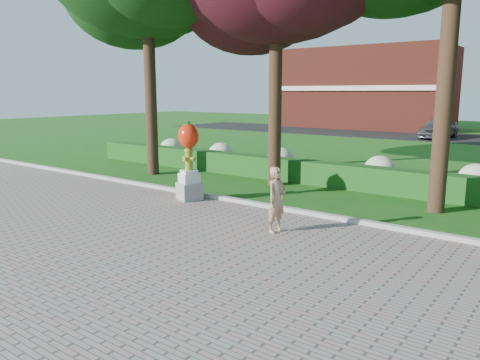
{
  "coord_description": "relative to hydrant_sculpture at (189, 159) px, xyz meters",
  "views": [
    {
      "loc": [
        6.62,
        -7.47,
        3.17
      ],
      "look_at": [
        0.27,
        1.0,
        1.18
      ],
      "focal_mm": 35.0,
      "sensor_mm": 36.0,
      "label": 1
    }
  ],
  "objects": [
    {
      "name": "ground",
      "position": [
        2.69,
        -2.45,
        -1.26
      ],
      "size": [
        100.0,
        100.0,
        0.0
      ],
      "primitive_type": "plane",
      "color": "#195916",
      "rests_on": "ground"
    },
    {
      "name": "walkway",
      "position": [
        2.69,
        -6.45,
        -1.24
      ],
      "size": [
        40.0,
        14.0,
        0.04
      ],
      "primitive_type": "cube",
      "color": "gray",
      "rests_on": "ground"
    },
    {
      "name": "curb",
      "position": [
        2.69,
        0.55,
        -1.19
      ],
      "size": [
        40.0,
        0.18,
        0.15
      ],
      "primitive_type": "cube",
      "color": "#ADADA5",
      "rests_on": "ground"
    },
    {
      "name": "lawn_hedge",
      "position": [
        2.69,
        4.55,
        -0.86
      ],
      "size": [
        24.0,
        0.7,
        0.8
      ],
      "primitive_type": "cube",
      "color": "#184F16",
      "rests_on": "ground"
    },
    {
      "name": "hydrangea_row",
      "position": [
        3.26,
        5.55,
        -0.71
      ],
      "size": [
        20.1,
        1.1,
        0.99
      ],
      "color": "#BDBF92",
      "rests_on": "ground"
    },
    {
      "name": "street",
      "position": [
        2.69,
        25.55,
        -1.25
      ],
      "size": [
        50.0,
        8.0,
        0.02
      ],
      "primitive_type": "cube",
      "color": "black",
      "rests_on": "ground"
    },
    {
      "name": "building_left",
      "position": [
        -7.31,
        31.55,
        2.24
      ],
      "size": [
        14.0,
        8.0,
        7.0
      ],
      "primitive_type": "cube",
      "color": "maroon",
      "rests_on": "ground"
    },
    {
      "name": "hydrant_sculpture",
      "position": [
        0.0,
        0.0,
        0.0
      ],
      "size": [
        0.81,
        0.81,
        2.31
      ],
      "rotation": [
        0.0,
        0.0,
        -0.37
      ],
      "color": "gray",
      "rests_on": "walkway"
    },
    {
      "name": "woman",
      "position": [
        3.82,
        -1.22,
        -0.47
      ],
      "size": [
        0.42,
        0.58,
        1.5
      ],
      "primitive_type": "imported",
      "rotation": [
        0.0,
        0.0,
        1.46
      ],
      "color": "tan",
      "rests_on": "walkway"
    },
    {
      "name": "parked_car",
      "position": [
        0.86,
        24.27,
        -0.49
      ],
      "size": [
        1.91,
        4.44,
        1.49
      ],
      "primitive_type": "imported",
      "rotation": [
        0.0,
        0.0,
        -0.03
      ],
      "color": "#44454C",
      "rests_on": "street"
    }
  ]
}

